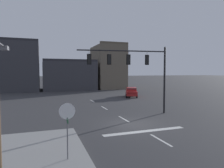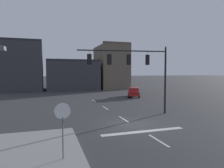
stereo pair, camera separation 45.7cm
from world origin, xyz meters
The scene contains 8 objects.
ground_plane centered at (0.00, 0.00, 0.00)m, with size 400.00×400.00×0.00m, color #353538.
sidewalk_near_corner centered at (-7.36, -4.00, 0.07)m, with size 5.00×8.00×0.15m, color gray.
stop_bar_paint centered at (0.00, -2.00, 0.00)m, with size 6.40×0.50×0.01m, color silver.
lane_centreline centered at (0.00, 2.00, 0.00)m, with size 0.16×26.40×0.01m.
signal_mast_near_side centered at (1.90, 3.58, 4.94)m, with size 8.95×1.48×6.88m.
stop_sign centered at (-5.90, -5.21, 2.14)m, with size 0.76×0.64×2.83m.
car_lot_nearside centered at (7.56, 16.69, 0.86)m, with size 3.31×4.75×1.61m.
building_row centered at (-2.38, 35.30, 4.77)m, with size 31.93×10.43×11.47m.
Camera 2 is at (-6.57, -14.83, 4.29)m, focal length 32.21 mm.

